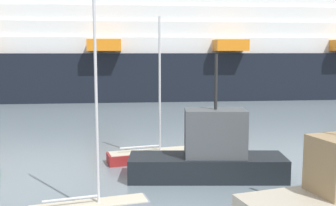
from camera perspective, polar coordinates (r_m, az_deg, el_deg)
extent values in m
cube|color=beige|center=(18.68, -11.14, -13.85)|extent=(5.25, 2.56, 0.04)
cylinder|color=silver|center=(17.56, -10.16, 1.45)|extent=(0.13, 0.13, 9.92)
cylinder|color=silver|center=(18.50, -13.62, -13.04)|extent=(2.34, 0.79, 0.10)
cube|color=maroon|center=(26.98, -2.14, -7.52)|extent=(6.16, 3.04, 0.67)
cube|color=beige|center=(26.89, -2.15, -6.79)|extent=(5.90, 2.87, 0.04)
cylinder|color=silver|center=(26.29, -1.18, 2.59)|extent=(0.14, 0.14, 8.82)
cylinder|color=silver|center=(26.60, -3.97, -6.23)|extent=(2.63, 0.87, 0.12)
cube|color=black|center=(23.43, 5.53, -9.05)|extent=(8.94, 2.76, 1.32)
cube|color=#4C5156|center=(22.99, 6.70, -4.22)|extent=(3.46, 2.02, 2.69)
cylinder|color=#262626|center=(22.58, 6.81, 3.00)|extent=(0.18, 0.18, 3.11)
cube|color=#BCB29E|center=(19.49, 22.63, -13.33)|extent=(9.06, 5.24, 1.16)
cube|color=black|center=(66.72, 6.77, 4.12)|extent=(126.23, 27.41, 6.89)
cube|color=white|center=(66.61, 6.84, 8.05)|extent=(116.08, 24.51, 2.25)
cube|color=white|center=(66.68, 6.87, 9.98)|extent=(109.11, 23.04, 2.25)
cube|color=white|center=(66.81, 6.90, 11.91)|extent=(102.15, 21.57, 2.25)
cube|color=white|center=(67.03, 6.93, 13.84)|extent=(95.18, 20.10, 2.25)
cube|color=orange|center=(55.97, -9.00, 8.12)|extent=(4.77, 3.85, 1.58)
cube|color=orange|center=(57.75, 8.83, 8.10)|extent=(4.77, 3.85, 1.58)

